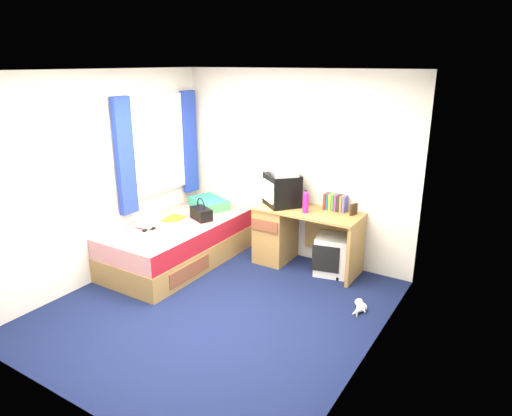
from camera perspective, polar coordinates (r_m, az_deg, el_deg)
The scene contains 20 objects.
ground at distance 4.92m, azimuth -5.00°, elevation -12.40°, with size 3.40×3.40×0.00m, color #0C1438.
room_shell at distance 4.38m, azimuth -5.51°, elevation 4.25°, with size 3.40×3.40×3.40m.
bed at distance 5.92m, azimuth -9.56°, elevation -4.27°, with size 1.01×2.00×0.54m.
pillow at distance 6.34m, azimuth -5.92°, elevation 0.60°, with size 0.57×0.36×0.12m, color #1B81B4.
desk at distance 5.81m, azimuth 4.04°, elevation -3.05°, with size 1.30×0.55×0.75m.
storage_cube at distance 5.63m, azimuth 9.49°, elevation -5.79°, with size 0.38×0.38×0.48m, color silver.
crt_tv at distance 5.68m, azimuth 3.25°, elevation 2.27°, with size 0.54×0.54×0.40m.
vcr at distance 5.62m, azimuth 3.34°, elevation 4.63°, with size 0.42×0.30×0.08m, color silver.
book_row at distance 5.59m, azimuth 9.89°, elevation 0.69°, with size 0.27×0.13×0.20m.
picture_frame at distance 5.47m, azimuth 12.12°, elevation -0.18°, with size 0.02×0.12×0.14m, color black.
pink_water_bottle at distance 5.45m, azimuth 6.24°, elevation 0.58°, with size 0.07×0.07×0.23m, color #C91C81.
aerosol_can at distance 5.66m, azimuth 6.24°, elevation 1.05°, with size 0.05×0.05×0.20m, color silver.
handbag at distance 5.87m, azimuth -6.87°, elevation -0.65°, with size 0.35×0.28×0.29m.
towel at distance 5.43m, azimuth -9.68°, elevation -2.73°, with size 0.28×0.24×0.09m, color white.
magazine at distance 5.96m, azimuth -10.23°, elevation -1.29°, with size 0.21×0.28×0.01m, color #DDF31B.
water_bottle at distance 5.67m, azimuth -13.88°, elevation -2.25°, with size 0.07×0.07×0.20m, color #B4BDC6.
colour_swatch_fan at distance 5.50m, azimuth -12.88°, elevation -3.14°, with size 0.22×0.06×0.01m, color orange.
remote_control at distance 5.63m, azimuth -13.23°, elevation -2.63°, with size 0.05×0.16×0.02m, color black.
window_assembly at distance 6.04m, azimuth -12.08°, elevation 7.40°, with size 0.11×1.42×1.40m.
white_heels at distance 4.94m, azimuth 12.86°, elevation -12.20°, with size 0.21×0.32×0.09m.
Camera 1 is at (2.60, -3.37, 2.48)m, focal length 32.00 mm.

